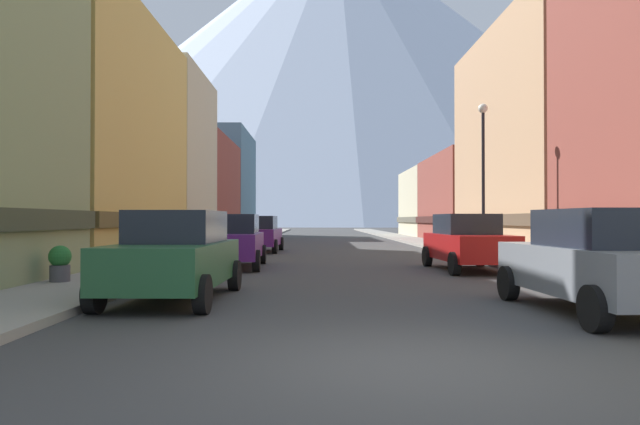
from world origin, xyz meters
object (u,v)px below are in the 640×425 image
at_px(car_left_2, 260,234).
at_px(streetlamp_right, 483,157).
at_px(potted_plant_0, 163,240).
at_px(car_right_1, 468,242).
at_px(car_left_0, 175,255).
at_px(potted_plant_2, 60,263).
at_px(car_left_1, 232,241).
at_px(car_right_0, 599,261).
at_px(potted_plant_1, 144,246).

distance_m(car_left_2, streetlamp_right, 11.83).
bearing_deg(potted_plant_0, car_right_1, -22.42).
relative_size(car_left_0, potted_plant_0, 4.19).
distance_m(car_right_1, potted_plant_2, 11.77).
xyz_separation_m(car_left_0, car_left_1, (-0.00, 7.87, 0.00)).
bearing_deg(car_left_0, streetlamp_right, 48.58).
bearing_deg(car_left_0, car_right_1, 41.60).
relative_size(car_left_0, car_left_2, 1.00).
height_order(car_left_1, car_right_0, same).
bearing_deg(potted_plant_0, potted_plant_2, -90.00).
distance_m(potted_plant_1, potted_plant_2, 6.61).
relative_size(car_left_1, streetlamp_right, 0.76).
bearing_deg(potted_plant_1, potted_plant_2, -90.00).
relative_size(car_right_0, potted_plant_0, 4.21).
relative_size(car_right_1, streetlamp_right, 0.76).
xyz_separation_m(car_left_2, potted_plant_1, (-3.20, -8.52, -0.21)).
distance_m(car_right_0, streetlamp_right, 12.58).
bearing_deg(car_right_1, car_left_0, -138.40).
bearing_deg(potted_plant_0, car_left_0, -74.04).
relative_size(car_right_0, potted_plant_1, 4.59).
bearing_deg(car_left_0, car_left_1, 90.03).
xyz_separation_m(car_left_2, car_right_1, (7.60, -10.45, 0.00)).
height_order(car_left_1, streetlamp_right, streetlamp_right).
bearing_deg(car_right_1, potted_plant_0, 157.58).
bearing_deg(car_left_2, potted_plant_2, -101.94).
xyz_separation_m(car_right_0, streetlamp_right, (1.55, 12.10, 3.09)).
bearing_deg(car_left_2, car_right_0, -68.11).
height_order(car_left_0, potted_plant_1, car_left_0).
bearing_deg(potted_plant_0, potted_plant_1, -90.00).
relative_size(car_right_0, potted_plant_2, 5.28).
bearing_deg(car_right_0, car_right_1, 90.04).
bearing_deg(potted_plant_2, potted_plant_0, 90.00).
relative_size(car_left_2, potted_plant_1, 4.58).
relative_size(car_left_0, potted_plant_2, 5.25).
height_order(car_left_2, potted_plant_2, car_left_2).
relative_size(potted_plant_2, streetlamp_right, 0.14).
height_order(potted_plant_0, streetlamp_right, streetlamp_right).
xyz_separation_m(car_left_0, potted_plant_2, (-3.20, 2.07, -0.31)).
bearing_deg(car_right_0, car_left_2, 111.89).
height_order(car_left_2, potted_plant_1, car_left_2).
bearing_deg(car_left_2, streetlamp_right, -36.72).
distance_m(car_left_2, car_right_1, 12.92).
bearing_deg(car_right_0, car_left_0, 167.19).
xyz_separation_m(potted_plant_2, streetlamp_right, (12.35, 8.30, 3.39)).
relative_size(car_left_1, potted_plant_0, 4.20).
relative_size(car_left_0, car_right_1, 0.99).
relative_size(car_left_1, car_right_1, 1.00).
bearing_deg(streetlamp_right, car_right_1, -113.18).
height_order(car_left_0, car_right_1, same).
distance_m(car_right_1, potted_plant_1, 10.97).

